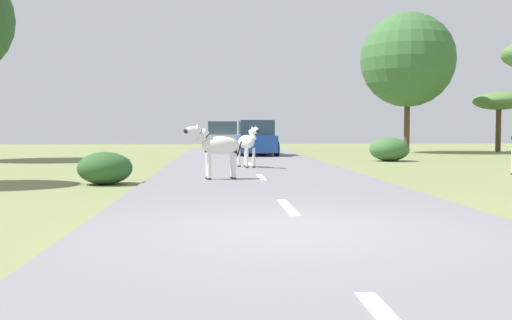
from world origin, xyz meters
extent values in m
plane|color=olive|center=(0.00, 0.00, 0.00)|extent=(90.00, 90.00, 0.00)
cube|color=slate|center=(0.22, 0.00, 0.03)|extent=(6.00, 64.00, 0.05)
cube|color=silver|center=(0.22, 2.00, 0.05)|extent=(0.16, 2.00, 0.01)
cube|color=silver|center=(0.22, 8.00, 0.05)|extent=(0.16, 2.00, 0.01)
cube|color=silver|center=(0.22, 14.00, 0.05)|extent=(0.16, 2.00, 0.01)
cube|color=silver|center=(0.22, 20.00, 0.05)|extent=(0.16, 2.00, 0.01)
cube|color=silver|center=(0.22, 26.00, 0.05)|extent=(0.16, 2.00, 0.01)
ellipsoid|color=silver|center=(0.01, 12.12, 0.91)|extent=(0.74, 1.05, 0.46)
cylinder|color=silver|center=(0.02, 11.77, 0.38)|extent=(0.13, 0.13, 0.67)
cylinder|color=#28231E|center=(0.02, 11.77, 0.07)|extent=(0.15, 0.15, 0.04)
cylinder|color=silver|center=(0.25, 11.87, 0.38)|extent=(0.13, 0.13, 0.67)
cylinder|color=#28231E|center=(0.25, 11.87, 0.07)|extent=(0.15, 0.15, 0.04)
cylinder|color=silver|center=(-0.22, 12.36, 0.38)|extent=(0.13, 0.13, 0.67)
cylinder|color=#28231E|center=(-0.22, 12.36, 0.07)|extent=(0.15, 0.15, 0.04)
cylinder|color=silver|center=(0.01, 12.46, 0.38)|extent=(0.13, 0.13, 0.67)
cylinder|color=#28231E|center=(0.01, 12.46, 0.07)|extent=(0.15, 0.15, 0.04)
cylinder|color=silver|center=(0.20, 11.68, 1.15)|extent=(0.30, 0.39, 0.39)
cube|color=black|center=(0.20, 11.68, 1.23)|extent=(0.16, 0.31, 0.27)
ellipsoid|color=silver|center=(0.28, 11.47, 1.30)|extent=(0.33, 0.46, 0.21)
ellipsoid|color=black|center=(0.35, 11.31, 1.28)|extent=(0.17, 0.19, 0.13)
cone|color=silver|center=(0.19, 11.55, 1.40)|extent=(0.10, 0.10, 0.12)
cone|color=silver|center=(0.30, 11.59, 1.40)|extent=(0.10, 0.10, 0.12)
cylinder|color=black|center=(-0.17, 12.57, 0.82)|extent=(0.09, 0.14, 0.40)
ellipsoid|color=silver|center=(-0.87, 7.48, 0.92)|extent=(1.04, 0.56, 0.47)
cylinder|color=silver|center=(-1.21, 7.55, 0.39)|extent=(0.11, 0.11, 0.67)
cylinder|color=#28231E|center=(-1.21, 7.55, 0.07)|extent=(0.13, 0.13, 0.04)
cylinder|color=silver|center=(-1.17, 7.30, 0.39)|extent=(0.11, 0.11, 0.67)
cylinder|color=#28231E|center=(-1.17, 7.30, 0.07)|extent=(0.13, 0.13, 0.04)
cylinder|color=silver|center=(-0.57, 7.66, 0.39)|extent=(0.11, 0.11, 0.67)
cylinder|color=#28231E|center=(-0.57, 7.66, 0.07)|extent=(0.13, 0.13, 0.04)
cylinder|color=silver|center=(-0.53, 7.41, 0.39)|extent=(0.11, 0.11, 0.67)
cylinder|color=#28231E|center=(-0.53, 7.41, 0.07)|extent=(0.13, 0.13, 0.04)
cylinder|color=silver|center=(-1.34, 7.40, 1.16)|extent=(0.38, 0.24, 0.40)
cube|color=black|center=(-1.34, 7.40, 1.25)|extent=(0.33, 0.09, 0.27)
ellipsoid|color=silver|center=(-1.57, 7.36, 1.31)|extent=(0.46, 0.25, 0.22)
ellipsoid|color=black|center=(-1.74, 7.33, 1.30)|extent=(0.17, 0.15, 0.13)
cone|color=silver|center=(-1.47, 7.44, 1.42)|extent=(0.09, 0.09, 0.13)
cone|color=silver|center=(-1.45, 7.31, 1.42)|extent=(0.09, 0.09, 0.13)
cylinder|color=black|center=(-0.38, 7.57, 0.83)|extent=(0.14, 0.06, 0.40)
cube|color=#1E479E|center=(0.94, 21.40, 0.63)|extent=(1.85, 4.22, 0.80)
cube|color=#334751|center=(0.94, 21.20, 1.41)|extent=(1.67, 2.22, 0.76)
cube|color=black|center=(0.91, 23.56, 0.36)|extent=(1.71, 0.18, 0.24)
cylinder|color=black|center=(1.82, 22.76, 0.39)|extent=(0.23, 0.68, 0.68)
cylinder|color=black|center=(0.02, 22.74, 0.39)|extent=(0.23, 0.68, 0.68)
cylinder|color=black|center=(1.85, 20.06, 0.39)|extent=(0.23, 0.68, 0.68)
cylinder|color=black|center=(0.05, 20.04, 0.39)|extent=(0.23, 0.68, 0.68)
cube|color=white|center=(-0.69, 26.72, 0.63)|extent=(1.84, 4.22, 0.80)
cube|color=#334751|center=(-0.69, 26.52, 1.41)|extent=(1.66, 2.21, 0.76)
cube|color=black|center=(-0.67, 28.88, 0.36)|extent=(1.71, 0.18, 0.24)
cylinder|color=black|center=(0.22, 28.06, 0.39)|extent=(0.23, 0.68, 0.68)
cylinder|color=black|center=(-1.58, 28.08, 0.39)|extent=(0.23, 0.68, 0.68)
cylinder|color=black|center=(0.20, 25.36, 0.39)|extent=(0.23, 0.68, 0.68)
cylinder|color=black|center=(-1.60, 25.38, 0.39)|extent=(0.23, 0.68, 0.68)
cylinder|color=#4C3823|center=(9.83, 24.94, 1.57)|extent=(0.32, 0.32, 3.15)
sphere|color=#386633|center=(9.83, 24.94, 5.28)|extent=(5.35, 5.35, 5.35)
cylinder|color=#4C3823|center=(15.75, 25.98, 1.25)|extent=(0.31, 0.31, 2.50)
ellipsoid|color=#4C7038|center=(15.75, 25.98, 3.03)|extent=(3.03, 3.03, 1.06)
ellipsoid|color=#386633|center=(6.25, 16.36, 0.50)|extent=(1.67, 1.50, 1.00)
ellipsoid|color=#2D5628|center=(-3.68, 6.73, 0.40)|extent=(1.32, 1.19, 0.79)
camera|label=1|loc=(-0.92, -7.40, 1.34)|focal=40.42mm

